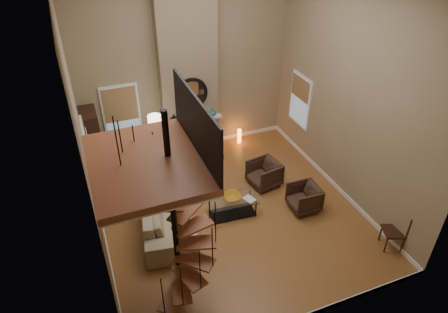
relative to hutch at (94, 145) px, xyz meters
name	(u,v)px	position (x,y,z in m)	size (l,w,h in m)	color
ground	(230,212)	(2.78, -2.84, -0.95)	(6.00, 6.50, 0.01)	#AB6E37
back_wall	(186,61)	(2.78, 0.41, 1.80)	(6.00, 0.02, 5.50)	#998362
front_wall	(315,209)	(2.78, -6.09, 1.80)	(6.00, 0.02, 5.50)	#998362
left_wall	(82,140)	(-0.22, -2.84, 1.80)	(0.02, 6.50, 5.50)	#998362
right_wall	(350,91)	(5.78, -2.84, 1.80)	(0.02, 6.50, 5.50)	#998362
baseboard_back	(190,145)	(2.78, 0.40, -0.89)	(6.00, 0.02, 0.12)	white
baseboard_left	(106,243)	(-0.21, -2.84, -0.89)	(0.02, 6.50, 0.12)	white
baseboard_right	(333,183)	(5.77, -2.84, -0.89)	(0.02, 6.50, 0.12)	white
chimney_breast	(188,63)	(2.78, 0.22, 1.80)	(1.60, 0.38, 5.50)	#897459
hearth	(197,157)	(2.78, -0.27, -0.93)	(1.50, 0.60, 0.04)	black
firebox	(193,137)	(2.78, 0.02, -0.40)	(0.95, 0.02, 0.72)	black
mantel	(193,121)	(2.78, -0.06, 0.20)	(1.70, 0.18, 0.06)	white
mirror_frame	(191,94)	(2.78, 0.00, 1.00)	(0.94, 0.94, 0.10)	black
mirror_disc	(191,94)	(2.78, 0.01, 1.00)	(0.80, 0.80, 0.01)	white
vase_left	(174,119)	(2.23, -0.02, 0.35)	(0.24, 0.24, 0.25)	black
vase_right	(213,112)	(3.38, -0.02, 0.33)	(0.20, 0.20, 0.21)	#1B615A
window_back	(121,110)	(0.88, 0.38, 0.67)	(1.02, 0.06, 1.52)	white
window_right	(300,100)	(5.76, -0.84, 0.68)	(0.06, 1.02, 1.52)	white
entry_door	(91,163)	(-0.17, -1.04, 0.10)	(0.10, 1.05, 2.16)	white
loft	(152,159)	(0.74, -4.64, 2.29)	(1.70, 2.20, 1.09)	brown
spiral_stair	(175,224)	(1.00, -4.63, 0.83)	(1.47, 1.47, 4.06)	black
hutch	(94,145)	(0.00, 0.00, 0.00)	(0.42, 0.89, 2.00)	#321B10
sofa	(166,207)	(1.27, -2.55, -0.55)	(2.91, 1.14, 0.85)	tan
armchair_near	(266,173)	(4.12, -2.13, -0.60)	(0.75, 0.77, 0.70)	#3D271C
armchair_far	(306,197)	(4.58, -3.39, -0.60)	(0.69, 0.71, 0.65)	#3D271C
coffee_table	(233,205)	(2.81, -2.93, -0.67)	(1.24, 0.69, 0.45)	silver
bowl	(232,197)	(2.81, -2.88, -0.45)	(0.43, 0.43, 0.11)	#BF8B21
book	(249,200)	(3.16, -3.08, -0.49)	(0.21, 0.29, 0.03)	gray
floor_lamp	(155,125)	(1.62, -0.40, 0.46)	(0.37, 0.37, 1.70)	black
accent_lamp	(239,136)	(4.28, 0.05, -0.70)	(0.13, 0.13, 0.45)	orange
side_chair	(399,229)	(5.75, -5.23, -0.42)	(0.57, 0.56, 0.95)	#321B10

